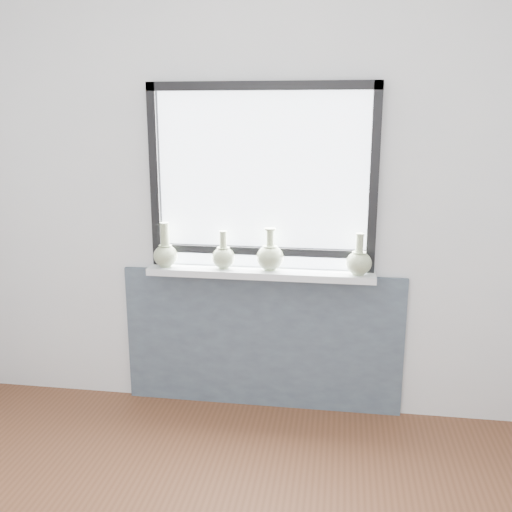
# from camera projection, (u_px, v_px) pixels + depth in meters

# --- Properties ---
(back_wall) EXTENTS (3.60, 0.02, 2.60)m
(back_wall) POSITION_uv_depth(u_px,v_px,m) (263.00, 198.00, 3.30)
(back_wall) COLOR silver
(back_wall) RESTS_ON ground
(apron_panel) EXTENTS (1.70, 0.03, 0.86)m
(apron_panel) POSITION_uv_depth(u_px,v_px,m) (262.00, 341.00, 3.48)
(apron_panel) COLOR #4C5C6B
(apron_panel) RESTS_ON ground
(windowsill) EXTENTS (1.32, 0.18, 0.04)m
(windowsill) POSITION_uv_depth(u_px,v_px,m) (260.00, 273.00, 3.31)
(windowsill) COLOR silver
(windowsill) RESTS_ON apron_panel
(window) EXTENTS (1.30, 0.06, 1.05)m
(window) POSITION_uv_depth(u_px,v_px,m) (262.00, 175.00, 3.23)
(window) COLOR black
(window) RESTS_ON windowsill
(vase_a) EXTENTS (0.14, 0.14, 0.26)m
(vase_a) POSITION_uv_depth(u_px,v_px,m) (165.00, 253.00, 3.35)
(vase_a) COLOR #A4B489
(vase_a) RESTS_ON windowsill
(vase_b) EXTENTS (0.14, 0.14, 0.22)m
(vase_b) POSITION_uv_depth(u_px,v_px,m) (223.00, 256.00, 3.32)
(vase_b) COLOR #A4B489
(vase_b) RESTS_ON windowsill
(vase_c) EXTENTS (0.16, 0.16, 0.25)m
(vase_c) POSITION_uv_depth(u_px,v_px,m) (270.00, 256.00, 3.28)
(vase_c) COLOR #A4B489
(vase_c) RESTS_ON windowsill
(vase_d) EXTENTS (0.14, 0.14, 0.24)m
(vase_d) POSITION_uv_depth(u_px,v_px,m) (359.00, 261.00, 3.18)
(vase_d) COLOR #A4B489
(vase_d) RESTS_ON windowsill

